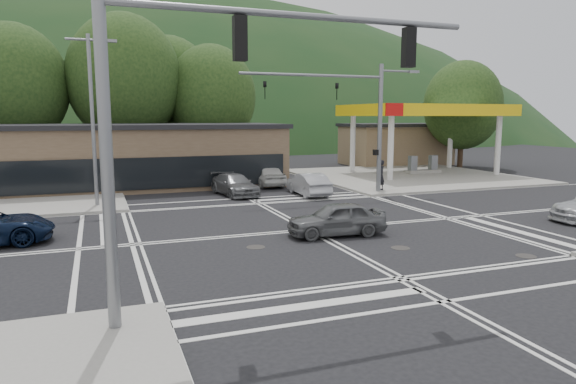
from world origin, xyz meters
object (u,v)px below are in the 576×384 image
object	(u,v)px
pedestrian	(380,175)
car_northbound	(235,185)
car_queue_a	(308,184)
car_queue_b	(266,175)
car_grey_center	(336,219)

from	to	relation	value
pedestrian	car_northbound	bearing A→B (deg)	-40.07
car_northbound	pedestrian	size ratio (longest dim) A/B	2.33
car_queue_a	car_queue_b	size ratio (longest dim) A/B	0.94
car_grey_center	pedestrian	xyz separation A→B (m)	(7.83, 9.77, 0.43)
car_queue_a	pedestrian	xyz separation A→B (m)	(4.75, -0.53, 0.42)
car_queue_a	car_queue_b	world-z (taller)	car_queue_b
pedestrian	car_queue_b	bearing A→B (deg)	-69.40
car_queue_b	pedestrian	bearing A→B (deg)	135.73
car_queue_b	car_northbound	size ratio (longest dim) A/B	0.99
car_queue_a	car_queue_b	xyz separation A→B (m)	(-1.14, 5.00, 0.07)
car_grey_center	pedestrian	distance (m)	12.53
car_grey_center	pedestrian	world-z (taller)	pedestrian
car_grey_center	car_queue_b	distance (m)	15.43
car_grey_center	pedestrian	size ratio (longest dim) A/B	2.09
car_queue_b	pedestrian	size ratio (longest dim) A/B	2.32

